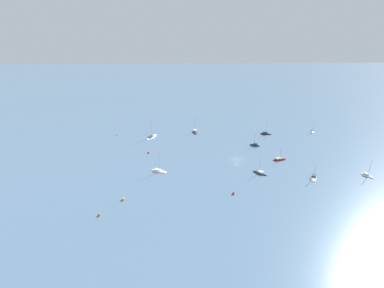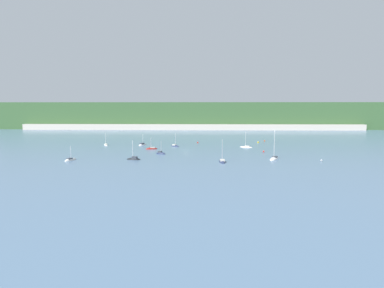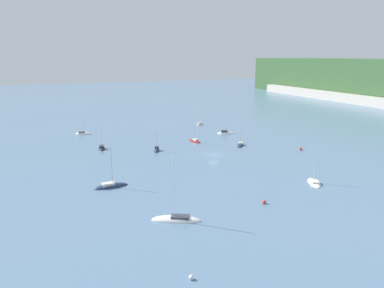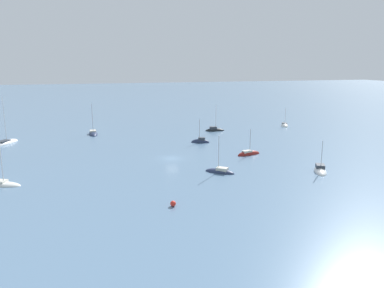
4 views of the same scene
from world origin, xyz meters
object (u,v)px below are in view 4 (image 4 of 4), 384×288
object	(u,v)px
sailboat_1	(2,184)
sailboat_7	(285,126)
sailboat_4	(215,130)
sailboat_5	(200,142)
sailboat_9	(6,143)
sailboat_0	(93,134)
sailboat_3	(220,172)
sailboat_8	(320,171)
mooring_buoy_2	(173,204)
sailboat_6	(249,154)

from	to	relation	value
sailboat_1	sailboat_7	xyz separation A→B (m)	(-74.93, -40.18, -0.03)
sailboat_4	sailboat_5	distance (m)	17.13
sailboat_1	sailboat_4	xyz separation A→B (m)	(-50.46, -37.94, 0.04)
sailboat_9	sailboat_0	bearing A→B (deg)	-43.91
sailboat_0	sailboat_3	bearing A→B (deg)	23.41
sailboat_1	sailboat_4	bearing A→B (deg)	62.73
sailboat_8	mooring_buoy_2	size ratio (longest dim) A/B	8.21
sailboat_0	sailboat_7	size ratio (longest dim) A/B	1.45
sailboat_1	sailboat_8	distance (m)	56.08
sailboat_4	sailboat_5	size ratio (longest dim) A/B	1.23
sailboat_8	sailboat_5	bearing A→B (deg)	-128.76
sailboat_6	mooring_buoy_2	distance (m)	33.77
sailboat_5	sailboat_6	xyz separation A→B (m)	(-6.46, 15.22, -0.05)
sailboat_3	sailboat_9	distance (m)	57.64
sailboat_3	sailboat_5	size ratio (longest dim) A/B	1.12
sailboat_7	sailboat_1	bearing A→B (deg)	-40.77
sailboat_8	sailboat_9	world-z (taller)	sailboat_9
sailboat_6	sailboat_7	world-z (taller)	sailboat_6
sailboat_0	sailboat_8	size ratio (longest dim) A/B	1.41
sailboat_8	sailboat_1	bearing A→B (deg)	-70.88
sailboat_5	sailboat_4	bearing A→B (deg)	-97.85
sailboat_8	mooring_buoy_2	distance (m)	31.69
sailboat_7	sailboat_6	bearing A→B (deg)	-18.90
sailboat_5	mooring_buoy_2	size ratio (longest dim) A/B	8.31
sailboat_3	mooring_buoy_2	world-z (taller)	sailboat_3
sailboat_1	sailboat_3	size ratio (longest dim) A/B	1.10
sailboat_4	sailboat_7	world-z (taller)	sailboat_4
sailboat_1	sailboat_7	bearing A→B (deg)	54.00
sailboat_6	sailboat_7	size ratio (longest dim) A/B	1.02
sailboat_4	sailboat_0	bearing A→B (deg)	-177.17
sailboat_3	sailboat_7	size ratio (longest dim) A/B	1.16
sailboat_1	sailboat_6	xyz separation A→B (m)	(-48.05, -8.07, -0.02)
sailboat_0	sailboat_8	world-z (taller)	sailboat_0
sailboat_7	mooring_buoy_2	world-z (taller)	sailboat_7
sailboat_5	sailboat_7	xyz separation A→B (m)	(-33.35, -16.89, -0.06)
sailboat_3	sailboat_7	distance (m)	57.27
sailboat_7	sailboat_0	bearing A→B (deg)	-70.90
sailboat_7	mooring_buoy_2	xyz separation A→B (m)	(49.63, 57.07, 0.35)
sailboat_0	sailboat_7	bearing A→B (deg)	85.76
sailboat_1	sailboat_3	distance (m)	37.48
sailboat_1	mooring_buoy_2	distance (m)	30.42
sailboat_3	sailboat_6	world-z (taller)	sailboat_3
sailboat_0	sailboat_4	distance (m)	35.15
sailboat_0	sailboat_6	size ratio (longest dim) A/B	1.43
sailboat_0	mooring_buoy_2	distance (m)	59.87
sailboat_4	sailboat_6	bearing A→B (deg)	-84.85
sailboat_0	sailboat_7	world-z (taller)	sailboat_0
sailboat_1	mooring_buoy_2	world-z (taller)	sailboat_1
sailboat_0	sailboat_5	distance (m)	32.15
sailboat_8	mooring_buoy_2	world-z (taller)	sailboat_8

